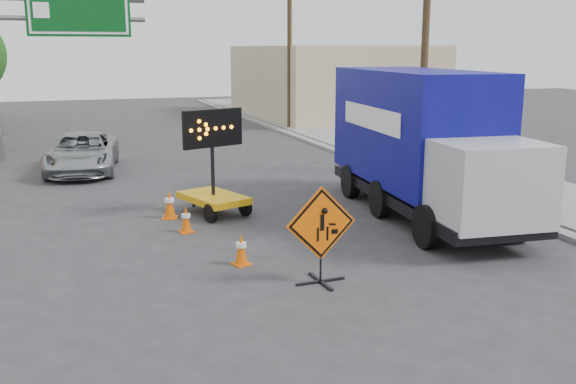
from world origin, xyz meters
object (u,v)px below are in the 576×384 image
arrow_board (213,191)px  box_truck (422,151)px  pickup_truck (82,153)px  construction_sign (321,233)px

arrow_board → box_truck: 5.74m
arrow_board → pickup_truck: bearing=92.6°
construction_sign → box_truck: box_truck is taller
construction_sign → arrow_board: (-0.76, 5.87, -0.36)m
pickup_truck → construction_sign: bearing=-66.2°
pickup_truck → box_truck: 12.78m
arrow_board → construction_sign: bearing=-102.4°
arrow_board → box_truck: bearing=-40.2°
construction_sign → pickup_truck: 14.03m
arrow_board → box_truck: (5.27, -1.96, 1.11)m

